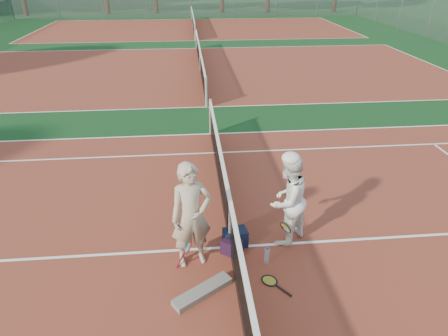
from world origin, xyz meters
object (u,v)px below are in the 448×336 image
(player_b, at_px, (287,200))
(sports_bag_navy, at_px, (235,238))
(player_a, at_px, (191,216))
(sports_bag_purple, at_px, (232,247))
(net_main, at_px, (230,225))
(racket_red, at_px, (188,253))
(racket_black_held, at_px, (285,234))
(water_bottle, at_px, (267,256))
(racket_spare, at_px, (269,281))

(player_b, xyz_separation_m, sports_bag_navy, (-0.95, -0.08, -0.72))
(player_b, height_order, sports_bag_navy, player_b)
(player_a, bearing_deg, sports_bag_purple, -3.10)
(net_main, xyz_separation_m, racket_red, (-0.77, -0.43, -0.23))
(net_main, height_order, racket_black_held, net_main)
(racket_red, xyz_separation_m, sports_bag_purple, (0.79, 0.26, -0.13))
(sports_bag_purple, distance_m, water_bottle, 0.67)
(racket_spare, xyz_separation_m, sports_bag_navy, (-0.45, 1.00, 0.15))
(player_b, relative_size, racket_black_held, 3.22)
(racket_spare, bearing_deg, net_main, -6.33)
(sports_bag_navy, relative_size, sports_bag_purple, 1.22)
(racket_black_held, height_order, water_bottle, racket_black_held)
(sports_bag_purple, bearing_deg, player_b, 16.24)
(racket_red, height_order, racket_spare, racket_red)
(racket_red, relative_size, sports_bag_navy, 1.29)
(racket_red, height_order, sports_bag_purple, racket_red)
(player_b, height_order, racket_spare, player_b)
(player_a, bearing_deg, player_b, -0.38)
(player_b, distance_m, racket_red, 2.01)
(racket_black_held, bearing_deg, racket_spare, 25.33)
(net_main, bearing_deg, sports_bag_navy, 29.59)
(racket_black_held, bearing_deg, racket_red, -26.11)
(racket_black_held, bearing_deg, water_bottle, 8.21)
(water_bottle, bearing_deg, racket_spare, -94.57)
(racket_black_held, bearing_deg, player_b, -141.14)
(player_a, distance_m, racket_spare, 1.69)
(player_b, relative_size, racket_red, 3.22)
(player_b, distance_m, sports_bag_purple, 1.32)
(player_b, xyz_separation_m, racket_red, (-1.83, -0.56, -0.61))
(player_a, bearing_deg, net_main, 9.61)
(racket_black_held, distance_m, racket_spare, 1.02)
(player_a, bearing_deg, racket_red, -141.36)
(net_main, distance_m, player_a, 0.88)
(racket_red, xyz_separation_m, water_bottle, (1.37, -0.06, -0.13))
(racket_black_held, relative_size, water_bottle, 1.84)
(racket_spare, bearing_deg, player_a, 26.25)
(net_main, xyz_separation_m, player_a, (-0.69, -0.31, 0.45))
(sports_bag_navy, distance_m, water_bottle, 0.74)
(net_main, xyz_separation_m, sports_bag_purple, (0.01, -0.17, -0.37))
(racket_red, bearing_deg, racket_spare, -31.17)
(player_a, height_order, water_bottle, player_a)
(racket_black_held, xyz_separation_m, sports_bag_purple, (-1.00, -0.10, -0.13))
(racket_red, bearing_deg, player_a, 43.46)
(racket_red, relative_size, racket_black_held, 1.00)
(racket_spare, bearing_deg, sports_bag_purple, -1.78)
(net_main, xyz_separation_m, racket_spare, (0.56, -0.94, -0.49))
(net_main, relative_size, sports_bag_purple, 31.19)
(sports_bag_purple, relative_size, water_bottle, 1.17)
(sports_bag_purple, bearing_deg, water_bottle, -28.83)
(net_main, height_order, sports_bag_purple, net_main)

